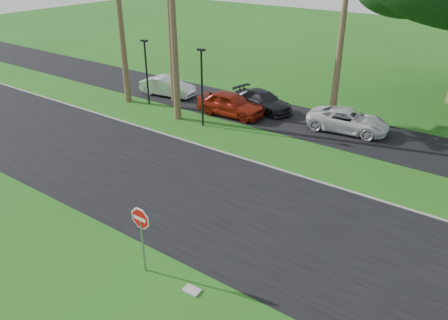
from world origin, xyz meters
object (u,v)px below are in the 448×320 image
object	(u,v)px
car_dark	(263,101)
car_minivan	(348,121)
car_red	(231,104)
car_silver	(168,87)
stop_sign_near	(141,227)

from	to	relation	value
car_dark	car_minivan	distance (m)	5.92
car_red	car_dark	bearing A→B (deg)	-33.22
car_dark	car_minivan	bearing A→B (deg)	-79.89
car_red	car_minivan	size ratio (longest dim) A/B	0.95
car_silver	car_dark	xyz separation A→B (m)	(7.15, 1.34, -0.04)
stop_sign_near	car_dark	xyz separation A→B (m)	(-4.92, 15.90, -1.14)
car_dark	car_minivan	size ratio (longest dim) A/B	0.93
stop_sign_near	car_dark	distance (m)	16.68
car_dark	car_minivan	world-z (taller)	car_minivan
stop_sign_near	car_silver	distance (m)	18.94
stop_sign_near	car_minivan	xyz separation A→B (m)	(0.99, 15.72, -1.12)
car_dark	car_minivan	xyz separation A→B (m)	(5.91, -0.18, 0.02)
car_minivan	car_red	bearing A→B (deg)	97.43
stop_sign_near	car_silver	world-z (taller)	stop_sign_near
car_red	stop_sign_near	bearing A→B (deg)	-159.78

